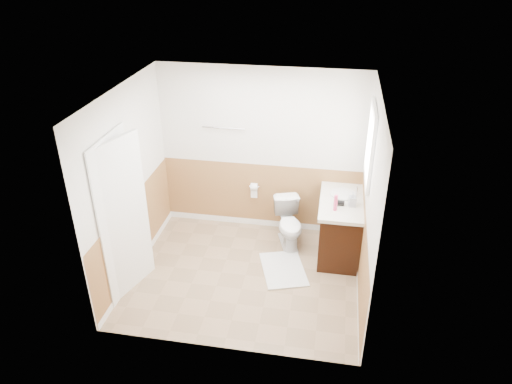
% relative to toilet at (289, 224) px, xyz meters
% --- Properties ---
extents(floor, '(3.00, 3.00, 0.00)m').
position_rel_toilet_xyz_m(floor, '(-0.49, -0.85, -0.34)').
color(floor, '#8C7051').
rests_on(floor, ground).
extents(ceiling, '(3.00, 3.00, 0.00)m').
position_rel_toilet_xyz_m(ceiling, '(-0.49, -0.85, 2.16)').
color(ceiling, white).
rests_on(ceiling, floor).
extents(wall_back, '(3.00, 0.00, 3.00)m').
position_rel_toilet_xyz_m(wall_back, '(-0.49, 0.45, 0.91)').
color(wall_back, silver).
rests_on(wall_back, floor).
extents(wall_front, '(3.00, 0.00, 3.00)m').
position_rel_toilet_xyz_m(wall_front, '(-0.49, -2.15, 0.91)').
color(wall_front, silver).
rests_on(wall_front, floor).
extents(wall_left, '(0.00, 3.00, 3.00)m').
position_rel_toilet_xyz_m(wall_left, '(-1.99, -0.85, 0.91)').
color(wall_left, silver).
rests_on(wall_left, floor).
extents(wall_right, '(0.00, 3.00, 3.00)m').
position_rel_toilet_xyz_m(wall_right, '(1.01, -0.85, 0.91)').
color(wall_right, silver).
rests_on(wall_right, floor).
extents(wainscot_back, '(3.00, 0.00, 3.00)m').
position_rel_toilet_xyz_m(wainscot_back, '(-0.49, 0.44, 0.16)').
color(wainscot_back, '#A06B40').
rests_on(wainscot_back, floor).
extents(wainscot_front, '(3.00, 0.00, 3.00)m').
position_rel_toilet_xyz_m(wainscot_front, '(-0.49, -2.14, 0.16)').
color(wainscot_front, '#A06B40').
rests_on(wainscot_front, floor).
extents(wainscot_left, '(0.00, 2.60, 2.60)m').
position_rel_toilet_xyz_m(wainscot_left, '(-1.98, -0.85, 0.16)').
color(wainscot_left, '#A06B40').
rests_on(wainscot_left, floor).
extents(wainscot_right, '(0.00, 2.60, 2.60)m').
position_rel_toilet_xyz_m(wainscot_right, '(1.00, -0.85, 0.16)').
color(wainscot_right, '#A06B40').
rests_on(wainscot_right, floor).
extents(toilet, '(0.56, 0.75, 0.68)m').
position_rel_toilet_xyz_m(toilet, '(0.00, 0.00, 0.00)').
color(toilet, white).
rests_on(toilet, floor).
extents(bath_mat, '(0.77, 0.93, 0.02)m').
position_rel_toilet_xyz_m(bath_mat, '(0.00, -0.65, -0.33)').
color(bath_mat, silver).
rests_on(bath_mat, floor).
extents(vanity_cabinet, '(0.55, 1.10, 0.80)m').
position_rel_toilet_xyz_m(vanity_cabinet, '(0.72, -0.07, 0.06)').
color(vanity_cabinet, black).
rests_on(vanity_cabinet, floor).
extents(vanity_knob_left, '(0.03, 0.03, 0.03)m').
position_rel_toilet_xyz_m(vanity_knob_left, '(0.42, -0.17, 0.21)').
color(vanity_knob_left, silver).
rests_on(vanity_knob_left, vanity_cabinet).
extents(vanity_knob_right, '(0.03, 0.03, 0.03)m').
position_rel_toilet_xyz_m(vanity_knob_right, '(0.42, 0.03, 0.21)').
color(vanity_knob_right, '#B9BAC0').
rests_on(vanity_knob_right, vanity_cabinet).
extents(countertop, '(0.60, 1.15, 0.05)m').
position_rel_toilet_xyz_m(countertop, '(0.71, -0.07, 0.49)').
color(countertop, white).
rests_on(countertop, vanity_cabinet).
extents(sink_basin, '(0.36, 0.36, 0.02)m').
position_rel_toilet_xyz_m(sink_basin, '(0.72, 0.08, 0.52)').
color(sink_basin, silver).
rests_on(sink_basin, countertop).
extents(faucet, '(0.02, 0.02, 0.14)m').
position_rel_toilet_xyz_m(faucet, '(0.90, 0.08, 0.58)').
color(faucet, '#BCBBC2').
rests_on(faucet, countertop).
extents(lotion_bottle, '(0.05, 0.05, 0.22)m').
position_rel_toilet_xyz_m(lotion_bottle, '(0.62, -0.37, 0.62)').
color(lotion_bottle, '#DF396A').
rests_on(lotion_bottle, countertop).
extents(soap_dispenser, '(0.11, 0.11, 0.20)m').
position_rel_toilet_xyz_m(soap_dispenser, '(0.84, -0.21, 0.61)').
color(soap_dispenser, '#9AA1AE').
rests_on(soap_dispenser, countertop).
extents(hair_dryer_body, '(0.14, 0.07, 0.07)m').
position_rel_toilet_xyz_m(hair_dryer_body, '(0.67, -0.22, 0.55)').
color(hair_dryer_body, black).
rests_on(hair_dryer_body, countertop).
extents(hair_dryer_handle, '(0.03, 0.03, 0.07)m').
position_rel_toilet_xyz_m(hair_dryer_handle, '(0.64, -0.15, 0.52)').
color(hair_dryer_handle, black).
rests_on(hair_dryer_handle, countertop).
extents(mirror_panel, '(0.02, 0.35, 0.90)m').
position_rel_toilet_xyz_m(mirror_panel, '(0.99, 0.25, 1.21)').
color(mirror_panel, silver).
rests_on(mirror_panel, wall_right).
extents(window_frame, '(0.04, 0.80, 1.00)m').
position_rel_toilet_xyz_m(window_frame, '(0.98, -0.26, 1.41)').
color(window_frame, white).
rests_on(window_frame, wall_right).
extents(window_glass, '(0.01, 0.70, 0.90)m').
position_rel_toilet_xyz_m(window_glass, '(1.00, -0.26, 1.41)').
color(window_glass, white).
rests_on(window_glass, wall_right).
extents(door, '(0.29, 0.78, 2.04)m').
position_rel_toilet_xyz_m(door, '(-1.89, -1.30, 0.68)').
color(door, white).
rests_on(door, wall_left).
extents(door_frame, '(0.02, 0.92, 2.10)m').
position_rel_toilet_xyz_m(door_frame, '(-1.96, -1.30, 0.69)').
color(door_frame, white).
rests_on(door_frame, wall_left).
extents(door_knob, '(0.06, 0.06, 0.06)m').
position_rel_toilet_xyz_m(door_knob, '(-1.83, -0.97, 0.61)').
color(door_knob, silver).
rests_on(door_knob, door).
extents(towel_bar, '(0.62, 0.02, 0.02)m').
position_rel_toilet_xyz_m(towel_bar, '(-1.04, 0.40, 1.26)').
color(towel_bar, silver).
rests_on(towel_bar, wall_back).
extents(tp_holder_bar, '(0.14, 0.02, 0.02)m').
position_rel_toilet_xyz_m(tp_holder_bar, '(-0.59, 0.38, 0.36)').
color(tp_holder_bar, silver).
rests_on(tp_holder_bar, wall_back).
extents(tp_roll, '(0.10, 0.11, 0.11)m').
position_rel_toilet_xyz_m(tp_roll, '(-0.59, 0.38, 0.36)').
color(tp_roll, white).
rests_on(tp_roll, tp_holder_bar).
extents(tp_sheet, '(0.10, 0.01, 0.16)m').
position_rel_toilet_xyz_m(tp_sheet, '(-0.59, 0.38, 0.25)').
color(tp_sheet, white).
rests_on(tp_sheet, tp_roll).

